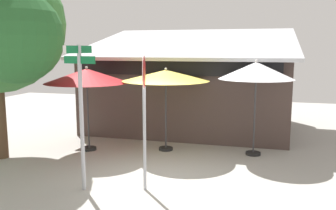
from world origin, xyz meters
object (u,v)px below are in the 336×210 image
patio_umbrella_crimson_left (87,76)px  stop_sign (144,98)px  street_sign_post (81,104)px  patio_umbrella_ivory_right (256,71)px  patio_umbrella_mustard_center (166,76)px

patio_umbrella_crimson_left → stop_sign: bearing=-43.5°
stop_sign → patio_umbrella_crimson_left: size_ratio=1.15×
street_sign_post → patio_umbrella_ivory_right: bearing=46.5°
street_sign_post → stop_sign: street_sign_post is taller
street_sign_post → patio_umbrella_ivory_right: size_ratio=1.14×
stop_sign → patio_umbrella_mustard_center: (-0.42, 3.21, 0.24)m
patio_umbrella_crimson_left → patio_umbrella_mustard_center: 2.40m
street_sign_post → patio_umbrella_mustard_center: (0.91, 3.57, 0.37)m
patio_umbrella_crimson_left → patio_umbrella_ivory_right: size_ratio=0.92×
patio_umbrella_mustard_center → patio_umbrella_ivory_right: bearing=4.2°
street_sign_post → patio_umbrella_crimson_left: (-1.41, 2.95, 0.36)m
stop_sign → patio_umbrella_crimson_left: 3.78m
street_sign_post → patio_umbrella_mustard_center: bearing=75.7°
patio_umbrella_ivory_right → stop_sign: bearing=-123.3°
patio_umbrella_crimson_left → street_sign_post: bearing=-64.5°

